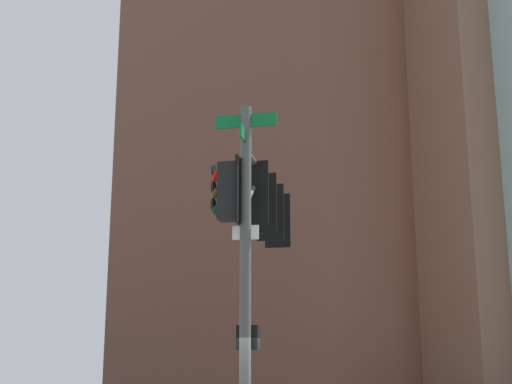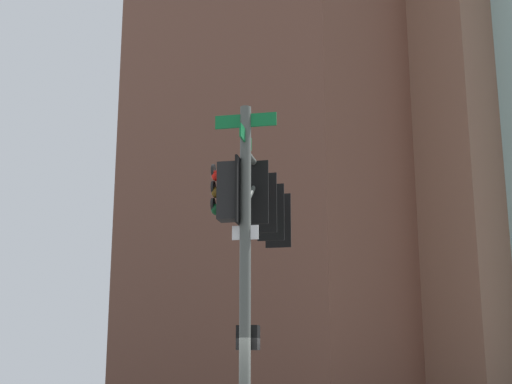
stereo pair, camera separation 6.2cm
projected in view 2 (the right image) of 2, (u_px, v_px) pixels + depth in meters
The scene contains 3 objects.
signal_pole_assembly at pixel (258, 222), 13.76m from camera, with size 3.84×2.52×6.46m.
building_brick_nearside at pixel (307, 86), 56.95m from camera, with size 21.31×18.90×46.91m, color brown.
building_brick_midblock at pixel (430, 144), 61.20m from camera, with size 23.51×17.95×40.75m, color #845B47.
Camera 2 is at (-9.25, -8.53, 1.95)m, focal length 51.89 mm.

